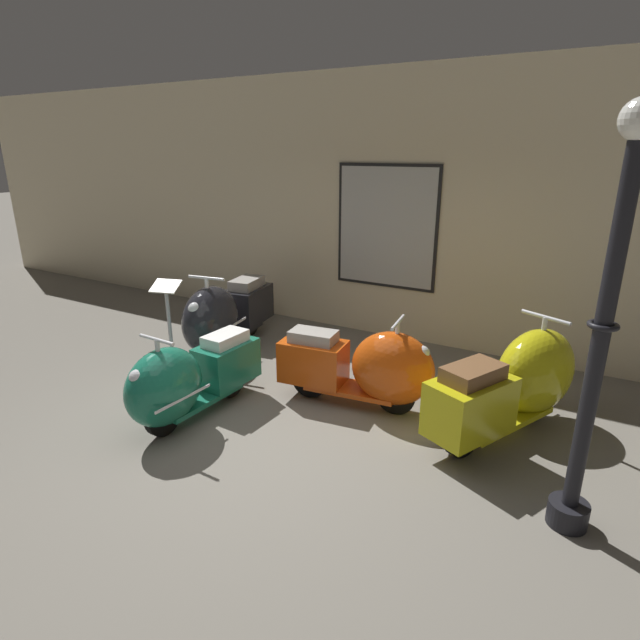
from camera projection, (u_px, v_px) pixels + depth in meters
ground_plane at (257, 442)px, 4.69m from camera, size 60.00×60.00×0.00m
showroom_back_wall at (400, 210)px, 6.87m from camera, size 18.00×0.24×3.56m
scooter_0 at (223, 316)px, 6.62m from camera, size 0.80×1.86×1.10m
scooter_1 at (185, 380)px, 4.93m from camera, size 0.55×1.60×0.97m
scooter_2 at (367, 367)px, 5.19m from camera, size 1.67×0.66×0.99m
scooter_3 at (517, 383)px, 4.73m from camera, size 1.21×1.85×1.10m
lamppost at (600, 341)px, 3.23m from camera, size 0.28×0.28×2.85m
info_stanchion at (170, 335)px, 6.04m from camera, size 0.37×0.31×1.13m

